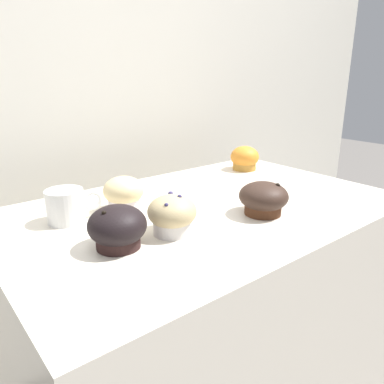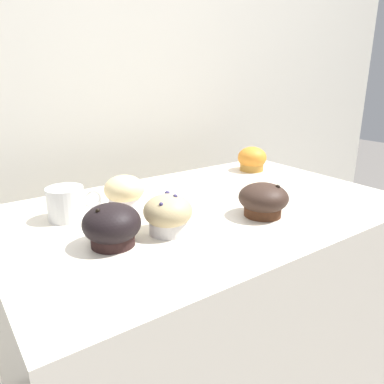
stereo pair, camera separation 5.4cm
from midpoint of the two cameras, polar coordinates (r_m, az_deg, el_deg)
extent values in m
cube|color=beige|center=(1.45, -11.40, 4.90)|extent=(3.20, 0.10, 1.80)
cube|color=silver|center=(1.19, 3.22, -22.86)|extent=(1.00, 0.64, 0.89)
cylinder|color=#C08635|center=(1.31, 10.26, 4.22)|extent=(0.08, 0.08, 0.05)
ellipsoid|color=orange|center=(1.31, 10.31, 5.18)|extent=(0.10, 0.10, 0.07)
cylinder|color=#492817|center=(0.91, 12.41, -2.19)|extent=(0.09, 0.09, 0.05)
ellipsoid|color=#33231B|center=(0.90, 12.51, -0.83)|extent=(0.12, 0.12, 0.07)
sphere|color=black|center=(0.89, 14.61, 0.75)|extent=(0.01, 0.01, 0.01)
cylinder|color=black|center=(0.75, -10.02, -6.36)|extent=(0.09, 0.09, 0.05)
ellipsoid|color=black|center=(0.74, -10.12, -4.72)|extent=(0.11, 0.11, 0.08)
sphere|color=black|center=(0.72, -12.09, -2.86)|extent=(0.01, 0.01, 0.01)
cylinder|color=white|center=(0.94, -8.61, -1.06)|extent=(0.08, 0.08, 0.05)
ellipsoid|color=beige|center=(0.93, -8.69, 0.42)|extent=(0.10, 0.10, 0.07)
cylinder|color=silver|center=(0.79, -1.72, -4.59)|extent=(0.08, 0.08, 0.05)
ellipsoid|color=tan|center=(0.79, -1.74, -2.91)|extent=(0.10, 0.10, 0.07)
sphere|color=navy|center=(0.77, -0.58, -0.69)|extent=(0.01, 0.01, 0.01)
sphere|color=navy|center=(0.75, -2.68, -1.90)|extent=(0.01, 0.01, 0.01)
sphere|color=navy|center=(0.80, -1.88, -0.23)|extent=(0.01, 0.01, 0.01)
cylinder|color=white|center=(0.90, -17.08, -1.70)|extent=(0.08, 0.08, 0.08)
torus|color=white|center=(0.91, -13.29, -0.97)|extent=(0.05, 0.02, 0.05)
cylinder|color=black|center=(0.89, -17.28, 0.38)|extent=(0.07, 0.07, 0.01)
camera|label=1|loc=(0.03, -88.33, 0.54)|focal=35.00mm
camera|label=2|loc=(0.03, 91.67, -0.54)|focal=35.00mm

